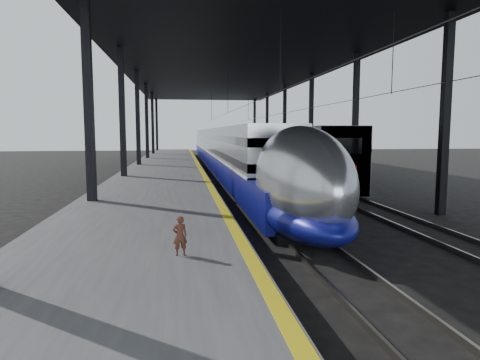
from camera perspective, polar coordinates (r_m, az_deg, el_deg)
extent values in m
plane|color=black|center=(13.63, 1.68, -9.65)|extent=(160.00, 160.00, 0.00)
cube|color=#4C4C4F|center=(33.10, -10.14, 0.60)|extent=(6.00, 80.00, 1.00)
cube|color=yellow|center=(33.07, -5.30, 1.54)|extent=(0.30, 80.00, 0.01)
cube|color=slate|center=(33.30, -1.88, 0.00)|extent=(0.08, 80.00, 0.16)
cube|color=slate|center=(33.49, 0.57, 0.04)|extent=(0.08, 80.00, 0.16)
cube|color=slate|center=(34.19, 6.49, 0.13)|extent=(0.08, 80.00, 0.16)
cube|color=slate|center=(34.57, 8.80, 0.16)|extent=(0.08, 80.00, 0.16)
cube|color=black|center=(18.29, -19.49, 8.32)|extent=(0.35, 0.35, 9.00)
cube|color=black|center=(21.46, 25.67, 7.71)|extent=(0.35, 0.35, 9.00)
cube|color=black|center=(28.16, -15.41, 7.63)|extent=(0.35, 0.35, 9.00)
cube|color=black|center=(30.32, 15.12, 7.53)|extent=(0.35, 0.35, 9.00)
cube|color=black|center=(38.10, -13.45, 7.29)|extent=(0.35, 0.35, 9.00)
cube|color=black|center=(39.72, 9.44, 7.33)|extent=(0.35, 0.35, 9.00)
cube|color=black|center=(48.06, -12.31, 7.08)|extent=(0.35, 0.35, 9.00)
cube|color=black|center=(49.35, 5.96, 7.17)|extent=(0.35, 0.35, 9.00)
cube|color=black|center=(58.04, -11.56, 6.94)|extent=(0.35, 0.35, 9.00)
cube|color=black|center=(59.11, 3.62, 7.05)|extent=(0.35, 0.35, 9.00)
cube|color=black|center=(68.02, -11.03, 6.85)|extent=(0.35, 0.35, 9.00)
cube|color=black|center=(68.94, 1.95, 6.95)|extent=(0.35, 0.35, 9.00)
cube|color=black|center=(33.62, -0.84, 15.74)|extent=(18.00, 75.00, 0.45)
cylinder|color=slate|center=(33.23, -0.66, 9.35)|extent=(0.03, 74.00, 0.03)
cylinder|color=slate|center=(34.22, 7.78, 9.20)|extent=(0.03, 74.00, 0.03)
cube|color=#B0B3B8|center=(46.51, -2.74, 4.44)|extent=(2.80, 57.00, 3.86)
cube|color=navy|center=(45.07, -2.56, 2.84)|extent=(2.87, 62.00, 1.49)
cube|color=silver|center=(46.52, -2.74, 3.90)|extent=(2.89, 57.00, 0.10)
cube|color=black|center=(46.48, -2.75, 5.80)|extent=(2.83, 57.00, 0.40)
cube|color=black|center=(46.51, -2.74, 4.44)|extent=(2.83, 57.00, 0.40)
ellipsoid|color=#B0B3B8|center=(15.47, 7.87, 0.04)|extent=(2.80, 8.40, 3.86)
ellipsoid|color=navy|center=(15.63, 7.81, -4.00)|extent=(2.87, 8.40, 1.64)
ellipsoid|color=black|center=(12.92, 11.05, 2.19)|extent=(1.45, 2.20, 0.87)
cube|color=black|center=(15.78, 7.77, -6.73)|extent=(2.12, 2.60, 0.40)
cube|color=black|center=(37.20, -1.40, 0.85)|extent=(2.12, 2.60, 0.40)
cube|color=navy|center=(33.23, 8.17, 3.45)|extent=(2.96, 18.00, 4.02)
cube|color=gray|center=(25.28, 13.44, 2.45)|extent=(3.01, 1.20, 4.07)
cube|color=black|center=(24.66, 14.02, 4.43)|extent=(1.80, 0.06, 0.90)
cube|color=#A10C1C|center=(24.74, 13.93, 1.25)|extent=(1.27, 0.06, 0.58)
cube|color=gray|center=(51.74, 2.33, 4.52)|extent=(2.96, 18.00, 4.02)
cube|color=gray|center=(70.52, -0.42, 5.00)|extent=(2.96, 18.00, 4.02)
cube|color=black|center=(27.71, 11.54, -1.20)|extent=(2.33, 2.40, 0.36)
cube|color=black|center=(48.90, 2.95, 2.14)|extent=(2.33, 2.40, 0.36)
imported|color=#482318|center=(9.75, -8.01, -7.38)|extent=(0.36, 0.27, 0.90)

